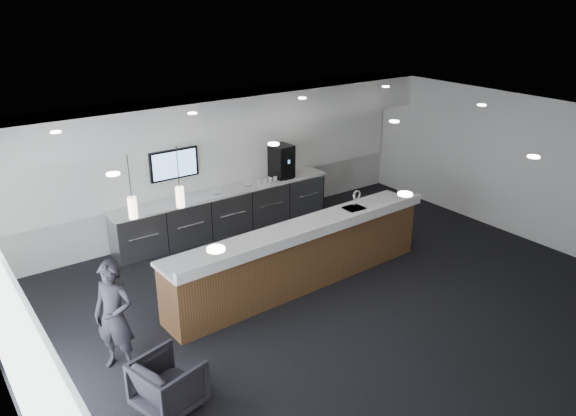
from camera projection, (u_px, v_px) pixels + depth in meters
ground at (333, 301)px, 9.63m from camera, size 10.00×10.00×0.00m
ceiling at (339, 130)px, 8.52m from camera, size 10.00×8.00×0.02m
back_wall at (215, 162)px, 12.09m from camera, size 10.00×0.02×3.00m
right_wall at (517, 166)px, 11.79m from camera, size 0.02×8.00×3.00m
soffit_bulkhead at (223, 113)px, 11.33m from camera, size 10.00×0.90×0.70m
alcove_panel at (216, 158)px, 12.03m from camera, size 9.80×0.06×1.40m
window_blinds_wall at (2, 320)px, 6.39m from camera, size 0.04×7.36×2.55m
back_credenza at (226, 211)px, 12.20m from camera, size 5.06×0.66×0.95m
wall_tv at (174, 164)px, 11.42m from camera, size 1.05×0.08×0.62m
pendant_left at (174, 193)px, 8.10m from camera, size 0.12×0.12×0.30m
pendant_right at (127, 204)px, 7.72m from camera, size 0.12×0.12×0.30m
ceiling_can_lights at (338, 132)px, 8.53m from camera, size 7.00×5.00×0.02m
service_counter at (301, 255)px, 9.97m from camera, size 5.31×1.08×1.49m
coffee_machine at (282, 161)px, 12.74m from camera, size 0.46×0.57×0.75m
info_sign_left at (217, 190)px, 11.76m from camera, size 0.15×0.03×0.21m
info_sign_right at (249, 181)px, 12.23m from camera, size 0.17×0.02×0.22m
armchair at (168, 384)px, 7.10m from camera, size 0.94×0.92×0.70m
lounge_guest at (114, 316)px, 7.68m from camera, size 0.68×0.72×1.66m
cup_0 at (290, 175)px, 12.84m from camera, size 0.09×0.09×0.09m
cup_1 at (285, 176)px, 12.77m from camera, size 0.13×0.13×0.09m
cup_2 at (280, 177)px, 12.69m from camera, size 0.12×0.12×0.09m
cup_3 at (275, 179)px, 12.61m from camera, size 0.12×0.12×0.09m
cup_4 at (270, 180)px, 12.54m from camera, size 0.13×0.13×0.09m
cup_5 at (265, 181)px, 12.46m from camera, size 0.10×0.10×0.09m
cup_6 at (260, 182)px, 12.39m from camera, size 0.13×0.13×0.09m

